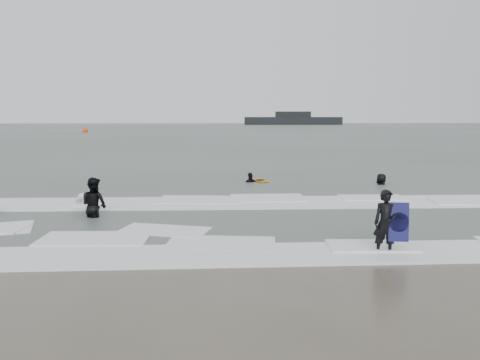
{
  "coord_description": "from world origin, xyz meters",
  "views": [
    {
      "loc": [
        -0.67,
        -11.73,
        3.47
      ],
      "look_at": [
        0.0,
        5.0,
        1.1
      ],
      "focal_mm": 35.0,
      "sensor_mm": 36.0,
      "label": 1
    }
  ],
  "objects_px": {
    "surfer_wading": "(95,218)",
    "surfer_right_near": "(251,183)",
    "surfer_centre": "(385,255)",
    "vessel_horizon": "(293,120)",
    "buoy": "(85,130)",
    "surfer_right_far": "(381,185)"
  },
  "relations": [
    {
      "from": "surfer_right_far",
      "to": "buoy",
      "type": "xyz_separation_m",
      "value": [
        -33.3,
        66.71,
        0.42
      ]
    },
    {
      "from": "surfer_wading",
      "to": "surfer_right_near",
      "type": "xyz_separation_m",
      "value": [
        5.76,
        7.75,
        0.0
      ]
    },
    {
      "from": "surfer_wading",
      "to": "surfer_right_near",
      "type": "distance_m",
      "value": 9.65
    },
    {
      "from": "surfer_centre",
      "to": "vessel_horizon",
      "type": "bearing_deg",
      "value": 89.38
    },
    {
      "from": "surfer_wading",
      "to": "buoy",
      "type": "xyz_separation_m",
      "value": [
        -21.19,
        73.41,
        0.42
      ]
    },
    {
      "from": "surfer_right_near",
      "to": "buoy",
      "type": "relative_size",
      "value": 1.02
    },
    {
      "from": "surfer_right_far",
      "to": "surfer_centre",
      "type": "bearing_deg",
      "value": 21.13
    },
    {
      "from": "surfer_centre",
      "to": "surfer_wading",
      "type": "xyz_separation_m",
      "value": [
        -8.33,
        4.51,
        0.0
      ]
    },
    {
      "from": "surfer_centre",
      "to": "surfer_right_far",
      "type": "bearing_deg",
      "value": 78.57
    },
    {
      "from": "surfer_right_near",
      "to": "vessel_horizon",
      "type": "relative_size",
      "value": 0.05
    },
    {
      "from": "surfer_right_near",
      "to": "surfer_right_far",
      "type": "distance_m",
      "value": 6.43
    },
    {
      "from": "surfer_centre",
      "to": "surfer_wading",
      "type": "bearing_deg",
      "value": 158.7
    },
    {
      "from": "surfer_centre",
      "to": "vessel_horizon",
      "type": "height_order",
      "value": "vessel_horizon"
    },
    {
      "from": "surfer_wading",
      "to": "buoy",
      "type": "relative_size",
      "value": 1.17
    },
    {
      "from": "surfer_centre",
      "to": "surfer_wading",
      "type": "relative_size",
      "value": 0.86
    },
    {
      "from": "surfer_wading",
      "to": "surfer_right_near",
      "type": "relative_size",
      "value": 1.15
    },
    {
      "from": "surfer_centre",
      "to": "surfer_right_near",
      "type": "xyz_separation_m",
      "value": [
        -2.58,
        12.26,
        0.0
      ]
    },
    {
      "from": "surfer_right_near",
      "to": "vessel_horizon",
      "type": "distance_m",
      "value": 128.2
    },
    {
      "from": "surfer_centre",
      "to": "buoy",
      "type": "distance_m",
      "value": 83.33
    },
    {
      "from": "surfer_wading",
      "to": "vessel_horizon",
      "type": "xyz_separation_m",
      "value": [
        27.23,
        134.13,
        1.55
      ]
    },
    {
      "from": "surfer_centre",
      "to": "surfer_right_far",
      "type": "height_order",
      "value": "surfer_right_far"
    },
    {
      "from": "buoy",
      "to": "vessel_horizon",
      "type": "bearing_deg",
      "value": 51.43
    }
  ]
}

